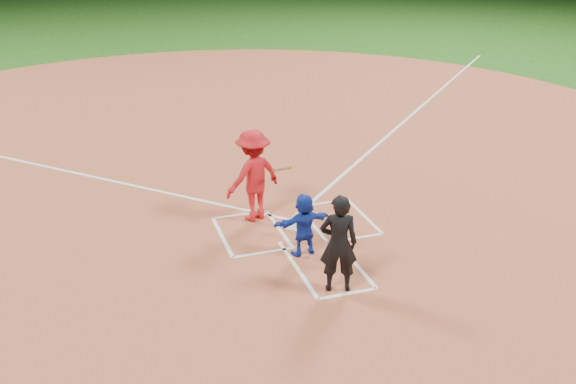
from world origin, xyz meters
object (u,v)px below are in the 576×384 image
object	(u,v)px
umpire	(339,244)
home_plate	(296,226)
catcher	(304,225)
batter_at_plate	(253,176)

from	to	relation	value
umpire	home_plate	bearing A→B (deg)	-75.09
home_plate	catcher	world-z (taller)	catcher
catcher	umpire	world-z (taller)	umpire
batter_at_plate	catcher	bearing A→B (deg)	-75.08
home_plate	catcher	distance (m)	1.36
catcher	batter_at_plate	bearing A→B (deg)	-82.33
umpire	batter_at_plate	xyz separation A→B (m)	(-0.61, 3.23, 0.10)
home_plate	batter_at_plate	bearing A→B (deg)	-41.37
home_plate	umpire	distance (m)	2.74
home_plate	catcher	xyz separation A→B (m)	(-0.24, -1.19, 0.62)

